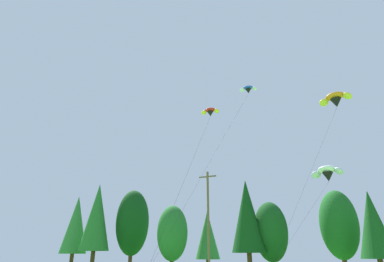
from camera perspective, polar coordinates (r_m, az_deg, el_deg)
The scene contains 14 objects.
treeline_tree_a at distance 61.12m, azimuth -19.65°, elevation -15.13°, with size 4.40×4.40×12.74m.
treeline_tree_b at distance 56.82m, azimuth -16.31°, elevation -14.17°, with size 4.73×4.73×14.24m.
treeline_tree_c at distance 57.83m, azimuth -10.36°, elevation -15.43°, with size 5.47×5.47×13.61m.
treeline_tree_d at distance 51.02m, azimuth -3.45°, elevation -17.34°, with size 4.55×4.55×10.20m.
treeline_tree_e at distance 52.52m, azimuth 2.72°, elevation -17.67°, with size 3.70×3.70×9.55m.
treeline_tree_f at distance 45.77m, azimuth 9.60°, elevation -14.33°, with size 4.43×4.43×12.85m.
treeline_tree_g at distance 46.79m, azimuth 13.61°, elevation -16.72°, with size 4.47×4.47×9.90m.
treeline_tree_h at distance 48.47m, azimuth 24.29°, elevation -14.65°, with size 4.84×4.84×11.27m.
treeline_tree_i at distance 43.86m, azimuth 29.08°, elevation -13.99°, with size 3.84×3.84×10.19m.
utility_pole at distance 39.04m, azimuth 2.88°, elevation -15.70°, with size 2.20×0.26×12.53m.
parafoil_kite_high_blue_white at distance 47.27m, azimuth 9.78°, elevation 7.15°, with size 4.55×20.54×24.00m.
parafoil_kite_mid_white at distance 42.61m, azimuth 22.58°, elevation -6.79°, with size 7.08×14.56×11.61m.
parafoil_kite_far_red_yellow at distance 35.40m, azimuth 3.20°, elevation 3.30°, with size 2.49×9.90×16.43m.
parafoil_kite_low_orange at distance 41.71m, azimuth 23.79°, elevation 5.08°, with size 9.18×10.86×19.28m.
Camera 1 is at (9.96, -0.28, 2.94)m, focal length 30.52 mm.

